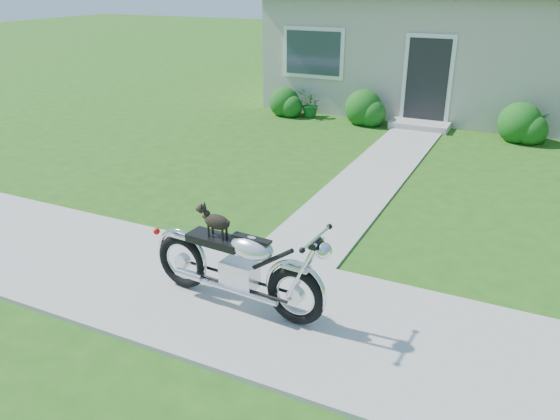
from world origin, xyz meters
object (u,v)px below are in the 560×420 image
object	(u,v)px
house	(511,28)
potted_plant_right	(540,128)
potted_plant_left	(310,104)
motorcycle_with_dog	(239,265)

from	to	relation	value
house	potted_plant_right	bearing A→B (deg)	-71.32
house	potted_plant_left	bearing A→B (deg)	-141.81
house	potted_plant_left	world-z (taller)	house
house	motorcycle_with_dog	bearing A→B (deg)	-97.40
potted_plant_right	motorcycle_with_dog	world-z (taller)	motorcycle_with_dog
potted_plant_left	potted_plant_right	xyz separation A→B (m)	(5.54, 0.00, -0.01)
potted_plant_right	potted_plant_left	bearing A→B (deg)	180.00
potted_plant_left	motorcycle_with_dog	world-z (taller)	motorcycle_with_dog
potted_plant_left	potted_plant_right	distance (m)	5.54
house	potted_plant_left	xyz separation A→B (m)	(-4.38, -3.44, -1.81)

